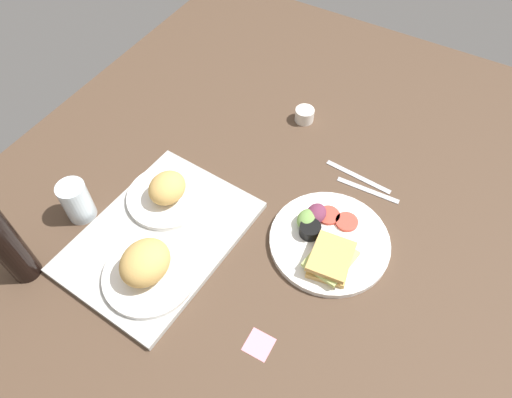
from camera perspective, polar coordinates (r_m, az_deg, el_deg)
ground_plane at (r=118.48cm, az=0.77°, el=-2.85°), size 190.00×150.00×3.00cm
serving_tray at (r=115.77cm, az=-11.73°, el=-4.54°), size 46.93×35.68×1.60cm
bread_plate_near at (r=106.75cm, az=-13.29°, el=-8.16°), size 21.32×21.32×9.70cm
bread_plate_far at (r=118.81cm, az=-10.88°, el=0.84°), size 20.52×20.52×8.30cm
plate_with_salad at (r=112.98cm, az=8.76°, el=-5.12°), size 29.19×29.19×5.40cm
drinking_glass at (r=121.82cm, az=-21.23°, el=-0.24°), size 7.02×7.02×11.10cm
soda_bottle at (r=113.12cm, az=-28.27°, el=-5.17°), size 6.40×6.40×22.42cm
espresso_cup at (r=140.04cm, az=5.99°, el=10.26°), size 5.60×5.60×4.00cm
fork at (r=125.89cm, az=13.61°, el=1.08°), size 2.13×17.04×0.50cm
knife at (r=128.26cm, az=12.47°, el=2.71°), size 2.93×19.05×0.50cm
sticky_note at (r=102.46cm, az=0.37°, el=-17.48°), size 5.72×5.72×0.12cm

